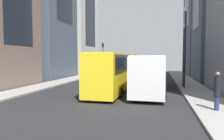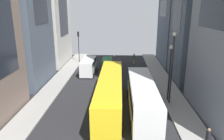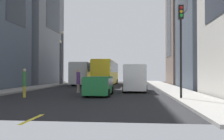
{
  "view_description": "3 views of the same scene",
  "coord_description": "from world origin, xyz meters",
  "px_view_note": "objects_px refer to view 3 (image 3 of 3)",
  "views": [
    {
      "loc": [
        -4.51,
        26.57,
        3.21
      ],
      "look_at": [
        1.38,
        1.44,
        1.61
      ],
      "focal_mm": 32.35,
      "sensor_mm": 36.0,
      "label": 1
    },
    {
      "loc": [
        -1.31,
        27.69,
        10.7
      ],
      "look_at": [
        -0.25,
        0.09,
        2.62
      ],
      "focal_mm": 34.09,
      "sensor_mm": 36.0,
      "label": 2
    },
    {
      "loc": [
        3.87,
        -29.55,
        1.74
      ],
      "look_at": [
        1.16,
        -0.79,
        2.19
      ],
      "focal_mm": 37.23,
      "sensor_mm": 36.0,
      "label": 3
    }
  ],
  "objects_px": {
    "delivery_van_white": "(135,76)",
    "pedestrian_crossing_near": "(24,82)",
    "streetcar_yellow": "(107,71)",
    "traffic_light_near_corner": "(181,34)",
    "city_bus_white": "(87,72)",
    "pedestrian_waiting_curb": "(78,80)",
    "pedestrian_walking_far": "(73,76)",
    "car_green_0": "(99,84)"
  },
  "relations": [
    {
      "from": "car_green_0",
      "to": "pedestrian_walking_far",
      "type": "relative_size",
      "value": 2.01
    },
    {
      "from": "car_green_0",
      "to": "pedestrian_walking_far",
      "type": "xyz_separation_m",
      "value": [
        -8.9,
        25.15,
        0.45
      ]
    },
    {
      "from": "pedestrian_crossing_near",
      "to": "traffic_light_near_corner",
      "type": "height_order",
      "value": "traffic_light_near_corner"
    },
    {
      "from": "pedestrian_waiting_curb",
      "to": "traffic_light_near_corner",
      "type": "bearing_deg",
      "value": 107.62
    },
    {
      "from": "streetcar_yellow",
      "to": "traffic_light_near_corner",
      "type": "height_order",
      "value": "traffic_light_near_corner"
    },
    {
      "from": "city_bus_white",
      "to": "pedestrian_waiting_curb",
      "type": "relative_size",
      "value": 5.66
    },
    {
      "from": "city_bus_white",
      "to": "traffic_light_near_corner",
      "type": "relative_size",
      "value": 1.97
    },
    {
      "from": "city_bus_white",
      "to": "pedestrian_crossing_near",
      "type": "distance_m",
      "value": 20.34
    },
    {
      "from": "city_bus_white",
      "to": "pedestrian_crossing_near",
      "type": "height_order",
      "value": "city_bus_white"
    },
    {
      "from": "pedestrian_walking_far",
      "to": "pedestrian_waiting_curb",
      "type": "bearing_deg",
      "value": -71.76
    },
    {
      "from": "city_bus_white",
      "to": "pedestrian_walking_far",
      "type": "distance_m",
      "value": 8.12
    },
    {
      "from": "delivery_van_white",
      "to": "pedestrian_crossing_near",
      "type": "height_order",
      "value": "delivery_van_white"
    },
    {
      "from": "pedestrian_walking_far",
      "to": "pedestrian_waiting_curb",
      "type": "distance_m",
      "value": 23.78
    },
    {
      "from": "city_bus_white",
      "to": "car_green_0",
      "type": "bearing_deg",
      "value": -75.3
    },
    {
      "from": "pedestrian_walking_far",
      "to": "delivery_van_white",
      "type": "bearing_deg",
      "value": -57.94
    },
    {
      "from": "traffic_light_near_corner",
      "to": "car_green_0",
      "type": "bearing_deg",
      "value": 153.99
    },
    {
      "from": "streetcar_yellow",
      "to": "car_green_0",
      "type": "xyz_separation_m",
      "value": [
        1.39,
        -17.23,
        -1.23
      ]
    },
    {
      "from": "city_bus_white",
      "to": "traffic_light_near_corner",
      "type": "xyz_separation_m",
      "value": [
        10.61,
        -21.04,
        2.36
      ]
    },
    {
      "from": "pedestrian_waiting_curb",
      "to": "streetcar_yellow",
      "type": "bearing_deg",
      "value": -133.25
    },
    {
      "from": "pedestrian_walking_far",
      "to": "traffic_light_near_corner",
      "type": "distance_m",
      "value": 31.79
    },
    {
      "from": "streetcar_yellow",
      "to": "delivery_van_white",
      "type": "relative_size",
      "value": 2.56
    },
    {
      "from": "city_bus_white",
      "to": "streetcar_yellow",
      "type": "bearing_deg",
      "value": -15.91
    },
    {
      "from": "city_bus_white",
      "to": "streetcar_yellow",
      "type": "relative_size",
      "value": 0.82
    },
    {
      "from": "streetcar_yellow",
      "to": "pedestrian_walking_far",
      "type": "relative_size",
      "value": 6.57
    },
    {
      "from": "pedestrian_waiting_curb",
      "to": "delivery_van_white",
      "type": "bearing_deg",
      "value": 166.38
    },
    {
      "from": "pedestrian_waiting_curb",
      "to": "traffic_light_near_corner",
      "type": "relative_size",
      "value": 0.35
    },
    {
      "from": "delivery_van_white",
      "to": "pedestrian_waiting_curb",
      "type": "relative_size",
      "value": 2.71
    },
    {
      "from": "streetcar_yellow",
      "to": "car_green_0",
      "type": "height_order",
      "value": "streetcar_yellow"
    },
    {
      "from": "streetcar_yellow",
      "to": "traffic_light_near_corner",
      "type": "relative_size",
      "value": 2.42
    },
    {
      "from": "pedestrian_crossing_near",
      "to": "traffic_light_near_corner",
      "type": "bearing_deg",
      "value": -40.83
    },
    {
      "from": "pedestrian_waiting_curb",
      "to": "pedestrian_crossing_near",
      "type": "bearing_deg",
      "value": 16.77
    },
    {
      "from": "city_bus_white",
      "to": "streetcar_yellow",
      "type": "distance_m",
      "value": 3.52
    },
    {
      "from": "streetcar_yellow",
      "to": "car_green_0",
      "type": "distance_m",
      "value": 17.33
    },
    {
      "from": "streetcar_yellow",
      "to": "delivery_van_white",
      "type": "bearing_deg",
      "value": -71.17
    },
    {
      "from": "pedestrian_crossing_near",
      "to": "pedestrian_waiting_curb",
      "type": "height_order",
      "value": "pedestrian_waiting_curb"
    },
    {
      "from": "car_green_0",
      "to": "traffic_light_near_corner",
      "type": "xyz_separation_m",
      "value": [
        5.84,
        -2.85,
        3.48
      ]
    },
    {
      "from": "delivery_van_white",
      "to": "pedestrian_waiting_curb",
      "type": "height_order",
      "value": "delivery_van_white"
    },
    {
      "from": "streetcar_yellow",
      "to": "pedestrian_crossing_near",
      "type": "distance_m",
      "value": 19.75
    },
    {
      "from": "streetcar_yellow",
      "to": "pedestrian_waiting_curb",
      "type": "distance_m",
      "value": 14.98
    },
    {
      "from": "pedestrian_crossing_near",
      "to": "pedestrian_waiting_curb",
      "type": "xyz_separation_m",
      "value": [
        2.92,
        4.44,
        -0.01
      ]
    },
    {
      "from": "traffic_light_near_corner",
      "to": "streetcar_yellow",
      "type": "bearing_deg",
      "value": 109.79
    },
    {
      "from": "pedestrian_waiting_curb",
      "to": "traffic_light_near_corner",
      "type": "distance_m",
      "value": 10.14
    }
  ]
}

